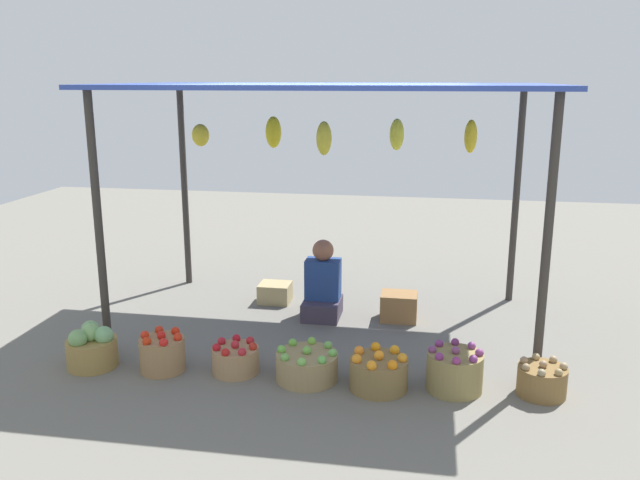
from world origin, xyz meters
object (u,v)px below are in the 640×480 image
Objects in this scene: basket_red_apples at (236,359)px; basket_potatoes at (542,380)px; basket_oranges at (379,372)px; wooden_crate_near_vendor at (275,293)px; basket_cabbages at (92,348)px; basket_green_apples at (307,365)px; wooden_crate_stacked_rear at (399,306)px; basket_red_tomatoes at (162,353)px; basket_purple_onions at (455,371)px; vendor_person at (323,288)px.

basket_potatoes is at bearing 0.32° from basket_red_apples.
wooden_crate_near_vendor is at bearing 124.77° from basket_oranges.
basket_cabbages is 0.84× the size of basket_green_apples.
basket_red_tomatoes is at bearing -141.10° from wooden_crate_stacked_rear.
basket_red_tomatoes reaches higher than basket_oranges.
basket_oranges reaches higher than basket_green_apples.
basket_red_apples is 1.08× the size of wooden_crate_stacked_rear.
basket_oranges is 1.22m from basket_potatoes.
basket_purple_onions reaches higher than basket_potatoes.
basket_red_tomatoes is at bearing 179.30° from basket_oranges.
basket_potatoes is at bearing 1.29° from basket_green_apples.
basket_green_apples reaches higher than wooden_crate_stacked_rear.
basket_green_apples is at bearing 173.82° from basket_oranges.
wooden_crate_stacked_rear is (0.07, 1.50, 0.00)m from basket_oranges.
basket_oranges is 1.37× the size of wooden_crate_near_vendor.
basket_cabbages reaches higher than basket_green_apples.
basket_cabbages is at bearing -177.55° from basket_red_tomatoes.
basket_green_apples is 1.14m from basket_purple_onions.
basket_oranges is (0.68, -1.47, -0.17)m from vendor_person.
basket_green_apples is at bearing 1.94° from basket_red_tomatoes.
basket_oranges is 1.27× the size of wooden_crate_stacked_rear.
basket_red_tomatoes reaches higher than wooden_crate_near_vendor.
vendor_person is 2.39× the size of wooden_crate_near_vendor.
basket_potatoes is at bearing -35.73° from vendor_person.
basket_purple_onions is at bearing 7.56° from basket_oranges.
basket_red_tomatoes is at bearing -178.45° from basket_potatoes.
wooden_crate_near_vendor is (-0.68, 1.74, -0.01)m from basket_green_apples.
wooden_crate_stacked_rear is at bearing 109.28° from basket_purple_onions.
wooden_crate_near_vendor is (-1.82, 1.72, -0.05)m from basket_purple_onions.
basket_red_tomatoes reaches higher than basket_red_apples.
basket_red_tomatoes is (-1.08, -1.44, -0.15)m from vendor_person.
basket_green_apples is 1.10× the size of basket_oranges.
basket_oranges is at bearing -175.22° from basket_potatoes.
basket_red_apples is at bearing -131.23° from wooden_crate_stacked_rear.
wooden_crate_stacked_rear is (-1.14, 1.40, 0.01)m from basket_potatoes.
vendor_person is 2.15× the size of basket_potatoes.
wooden_crate_near_vendor is (-0.57, 0.33, -0.20)m from vendor_person.
vendor_person is at bearing 41.22° from basket_cabbages.
wooden_crate_near_vendor is at bearing 74.01° from basket_red_tomatoes.
basket_red_tomatoes is 2.97m from basket_potatoes.
vendor_person is at bearing 114.89° from basket_oranges.
basket_potatoes is (2.38, 0.01, 0.00)m from basket_red_apples.
basket_red_tomatoes reaches higher than wooden_crate_stacked_rear.
basket_potatoes is 1.11× the size of wooden_crate_near_vendor.
vendor_person is 2.24m from basket_cabbages.
basket_purple_onions is (1.14, 0.01, 0.04)m from basket_green_apples.
basket_cabbages reaches higher than basket_red_tomatoes.
basket_red_apples is at bearing -87.13° from wooden_crate_near_vendor.
vendor_person is at bearing 53.28° from basket_red_tomatoes.
basket_cabbages is 0.96× the size of basket_purple_onions.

